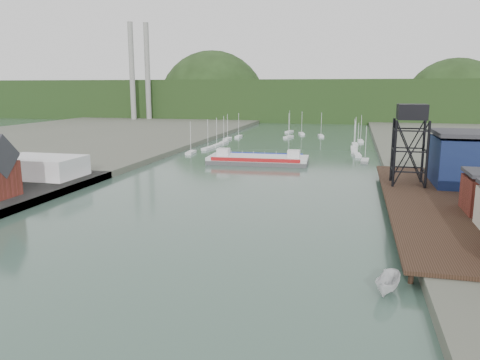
% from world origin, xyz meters
% --- Properties ---
extents(ground, '(600.00, 600.00, 0.00)m').
position_xyz_m(ground, '(0.00, 0.00, 0.00)').
color(ground, '#304B3C').
rests_on(ground, ground).
extents(east_pier, '(14.00, 70.00, 2.45)m').
position_xyz_m(east_pier, '(37.00, 45.00, 1.90)').
color(east_pier, black).
rests_on(east_pier, ground).
extents(white_shed, '(18.00, 12.00, 4.50)m').
position_xyz_m(white_shed, '(-44.00, 50.00, 3.85)').
color(white_shed, silver).
rests_on(white_shed, west_quay).
extents(lift_tower, '(6.50, 6.50, 16.00)m').
position_xyz_m(lift_tower, '(35.00, 58.00, 15.65)').
color(lift_tower, black).
rests_on(lift_tower, east_pier).
extents(marina_sailboats, '(57.71, 92.65, 0.90)m').
position_xyz_m(marina_sailboats, '(0.08, 138.46, 0.35)').
color(marina_sailboats, silver).
rests_on(marina_sailboats, ground).
extents(smokestacks, '(11.20, 8.20, 60.00)m').
position_xyz_m(smokestacks, '(-106.00, 232.50, 30.00)').
color(smokestacks, gray).
rests_on(smokestacks, ground).
extents(distant_hills, '(500.00, 120.00, 80.00)m').
position_xyz_m(distant_hills, '(-3.98, 301.35, 10.38)').
color(distant_hills, black).
rests_on(distant_hills, ground).
extents(chain_ferry, '(28.64, 12.60, 4.06)m').
position_xyz_m(chain_ferry, '(-2.18, 89.67, 1.16)').
color(chain_ferry, '#4A4A4D').
rests_on(chain_ferry, ground).
extents(motorboat, '(3.64, 5.87, 2.13)m').
position_xyz_m(motorboat, '(28.35, 8.64, 1.06)').
color(motorboat, silver).
rests_on(motorboat, ground).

